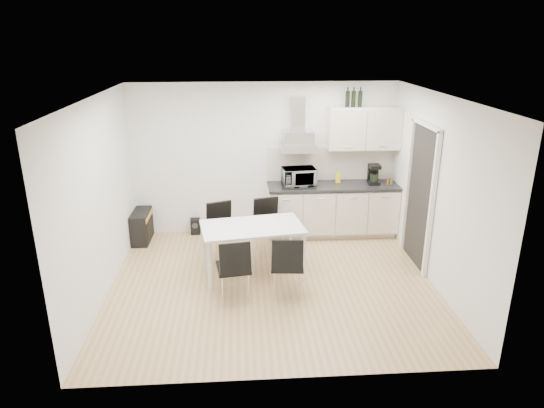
# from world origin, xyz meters

# --- Properties ---
(ground) EXTENTS (4.50, 4.50, 0.00)m
(ground) POSITION_xyz_m (0.00, 0.00, 0.00)
(ground) COLOR tan
(ground) RESTS_ON ground
(wall_back) EXTENTS (4.50, 0.10, 2.60)m
(wall_back) POSITION_xyz_m (0.00, 2.00, 1.30)
(wall_back) COLOR white
(wall_back) RESTS_ON ground
(wall_front) EXTENTS (4.50, 0.10, 2.60)m
(wall_front) POSITION_xyz_m (0.00, -2.00, 1.30)
(wall_front) COLOR white
(wall_front) RESTS_ON ground
(wall_left) EXTENTS (0.10, 4.00, 2.60)m
(wall_left) POSITION_xyz_m (-2.25, 0.00, 1.30)
(wall_left) COLOR white
(wall_left) RESTS_ON ground
(wall_right) EXTENTS (0.10, 4.00, 2.60)m
(wall_right) POSITION_xyz_m (2.25, 0.00, 1.30)
(wall_right) COLOR white
(wall_right) RESTS_ON ground
(ceiling) EXTENTS (4.50, 4.50, 0.00)m
(ceiling) POSITION_xyz_m (0.00, 0.00, 2.60)
(ceiling) COLOR white
(ceiling) RESTS_ON wall_back
(doorway) EXTENTS (0.08, 1.04, 2.10)m
(doorway) POSITION_xyz_m (2.21, 0.55, 1.05)
(doorway) COLOR white
(doorway) RESTS_ON ground
(kitchenette) EXTENTS (2.22, 0.64, 2.52)m
(kitchenette) POSITION_xyz_m (1.19, 1.73, 0.83)
(kitchenette) COLOR beige
(kitchenette) RESTS_ON ground
(dining_table) EXTENTS (1.54, 1.03, 0.75)m
(dining_table) POSITION_xyz_m (-0.27, 0.33, 0.67)
(dining_table) COLOR white
(dining_table) RESTS_ON ground
(chair_far_left) EXTENTS (0.58, 0.62, 0.88)m
(chair_far_left) POSITION_xyz_m (-0.70, 0.88, 0.44)
(chair_far_left) COLOR black
(chair_far_left) RESTS_ON ground
(chair_far_right) EXTENTS (0.54, 0.58, 0.88)m
(chair_far_right) POSITION_xyz_m (0.02, 1.02, 0.44)
(chair_far_right) COLOR black
(chair_far_right) RESTS_ON ground
(chair_near_left) EXTENTS (0.51, 0.56, 0.88)m
(chair_near_left) POSITION_xyz_m (-0.54, -0.36, 0.44)
(chair_near_left) COLOR black
(chair_near_left) RESTS_ON ground
(chair_near_right) EXTENTS (0.48, 0.53, 0.88)m
(chair_near_right) POSITION_xyz_m (0.17, -0.32, 0.44)
(chair_near_right) COLOR black
(chair_near_right) RESTS_ON ground
(guitar_amp) EXTENTS (0.28, 0.63, 0.53)m
(guitar_amp) POSITION_xyz_m (-2.10, 1.65, 0.26)
(guitar_amp) COLOR black
(guitar_amp) RESTS_ON ground
(floor_speaker) EXTENTS (0.17, 0.16, 0.28)m
(floor_speaker) POSITION_xyz_m (-1.23, 1.90, 0.14)
(floor_speaker) COLOR black
(floor_speaker) RESTS_ON ground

